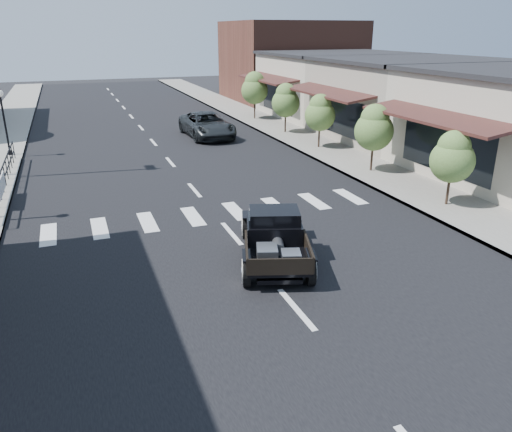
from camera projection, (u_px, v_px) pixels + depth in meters
name	position (u px, v px, depth m)	size (l,w,h in m)	color
ground	(253.00, 259.00, 14.50)	(120.00, 120.00, 0.00)	black
road	(160.00, 150.00, 27.65)	(14.00, 80.00, 0.02)	black
road_markings	(179.00, 172.00, 23.27)	(12.00, 60.00, 0.06)	silver
sidewalk_right	(299.00, 138.00, 30.42)	(3.00, 80.00, 0.15)	gray
storefront_mid	(412.00, 101.00, 30.04)	(10.00, 9.00, 4.50)	#AAA18F
storefront_far	(338.00, 86.00, 37.93)	(10.00, 9.00, 4.50)	#BAB19D
far_building_right	(290.00, 61.00, 46.43)	(11.00, 10.00, 7.00)	brown
railing	(4.00, 174.00, 20.64)	(0.08, 10.00, 1.00)	black
banner	(3.00, 192.00, 18.99)	(0.04, 2.20, 0.60)	silver
lamp_post_c	(5.00, 122.00, 25.38)	(0.36, 0.36, 3.43)	black
small_tree_a	(451.00, 169.00, 18.14)	(1.59, 1.59, 2.66)	#4E6E32
small_tree_b	(373.00, 139.00, 22.57)	(1.75, 1.75, 2.92)	#4E6E32
small_tree_c	(320.00, 122.00, 27.20)	(1.67, 1.67, 2.78)	#4E6E32
small_tree_d	(286.00, 109.00, 31.23)	(1.75, 1.75, 2.92)	#4E6E32
small_tree_e	(255.00, 96.00, 36.07)	(1.92, 1.92, 3.21)	#4E6E32
hotrod_pickup	(275.00, 236.00, 14.17)	(2.03, 4.35, 1.51)	black
second_car	(207.00, 125.00, 30.67)	(2.47, 5.35, 1.49)	black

